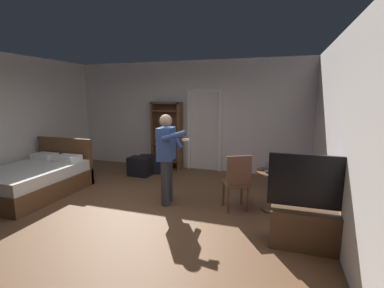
{
  "coord_description": "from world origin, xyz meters",
  "views": [
    {
      "loc": [
        2.37,
        -3.82,
        1.97
      ],
      "look_at": [
        0.96,
        0.54,
        1.15
      ],
      "focal_mm": 25.45,
      "sensor_mm": 36.0,
      "label": 1
    }
  ],
  "objects_px": {
    "bed": "(35,179)",
    "suitcase_small": "(151,164)",
    "bookshelf": "(167,133)",
    "side_table": "(274,184)",
    "tv_flatscreen": "(313,221)",
    "bottle_on_table": "(284,167)",
    "laptop": "(274,169)",
    "suitcase_dark": "(140,166)",
    "person_blue_shirt": "(167,153)",
    "wooden_chair": "(237,180)"
  },
  "relations": [
    {
      "from": "wooden_chair",
      "to": "suitcase_small",
      "type": "xyz_separation_m",
      "value": [
        -2.44,
        1.65,
        -0.31
      ]
    },
    {
      "from": "suitcase_dark",
      "to": "side_table",
      "type": "bearing_deg",
      "value": -18.17
    },
    {
      "from": "bed",
      "to": "laptop",
      "type": "xyz_separation_m",
      "value": [
        4.6,
        0.58,
        0.45
      ]
    },
    {
      "from": "side_table",
      "to": "laptop",
      "type": "distance_m",
      "value": 0.28
    },
    {
      "from": "bottle_on_table",
      "to": "tv_flatscreen",
      "type": "bearing_deg",
      "value": -69.07
    },
    {
      "from": "laptop",
      "to": "tv_flatscreen",
      "type": "bearing_deg",
      "value": -62.6
    },
    {
      "from": "bookshelf",
      "to": "wooden_chair",
      "type": "xyz_separation_m",
      "value": [
        2.22,
        -2.23,
        -0.42
      ]
    },
    {
      "from": "bookshelf",
      "to": "tv_flatscreen",
      "type": "height_order",
      "value": "bookshelf"
    },
    {
      "from": "tv_flatscreen",
      "to": "wooden_chair",
      "type": "xyz_separation_m",
      "value": [
        -1.12,
        0.87,
        0.18
      ]
    },
    {
      "from": "tv_flatscreen",
      "to": "laptop",
      "type": "relative_size",
      "value": 2.96
    },
    {
      "from": "laptop",
      "to": "suitcase_dark",
      "type": "xyz_separation_m",
      "value": [
        -3.19,
        1.2,
        -0.52
      ]
    },
    {
      "from": "bottle_on_table",
      "to": "wooden_chair",
      "type": "relative_size",
      "value": 0.26
    },
    {
      "from": "bed",
      "to": "wooden_chair",
      "type": "xyz_separation_m",
      "value": [
        4.01,
        0.43,
        0.24
      ]
    },
    {
      "from": "suitcase_dark",
      "to": "person_blue_shirt",
      "type": "bearing_deg",
      "value": -44.81
    },
    {
      "from": "bookshelf",
      "to": "side_table",
      "type": "relative_size",
      "value": 2.56
    },
    {
      "from": "bed",
      "to": "suitcase_dark",
      "type": "relative_size",
      "value": 3.61
    },
    {
      "from": "side_table",
      "to": "person_blue_shirt",
      "type": "bearing_deg",
      "value": -172.35
    },
    {
      "from": "bookshelf",
      "to": "tv_flatscreen",
      "type": "relative_size",
      "value": 1.44
    },
    {
      "from": "wooden_chair",
      "to": "suitcase_dark",
      "type": "relative_size",
      "value": 1.84
    },
    {
      "from": "laptop",
      "to": "suitcase_dark",
      "type": "distance_m",
      "value": 3.45
    },
    {
      "from": "tv_flatscreen",
      "to": "person_blue_shirt",
      "type": "height_order",
      "value": "person_blue_shirt"
    },
    {
      "from": "person_blue_shirt",
      "to": "suitcase_small",
      "type": "height_order",
      "value": "person_blue_shirt"
    },
    {
      "from": "bed",
      "to": "laptop",
      "type": "height_order",
      "value": "bed"
    },
    {
      "from": "side_table",
      "to": "wooden_chair",
      "type": "height_order",
      "value": "wooden_chair"
    },
    {
      "from": "suitcase_small",
      "to": "suitcase_dark",
      "type": "bearing_deg",
      "value": -132.97
    },
    {
      "from": "bed",
      "to": "suitcase_small",
      "type": "distance_m",
      "value": 2.6
    },
    {
      "from": "wooden_chair",
      "to": "person_blue_shirt",
      "type": "distance_m",
      "value": 1.33
    },
    {
      "from": "side_table",
      "to": "bottle_on_table",
      "type": "bearing_deg",
      "value": -29.74
    },
    {
      "from": "bookshelf",
      "to": "suitcase_dark",
      "type": "distance_m",
      "value": 1.2
    },
    {
      "from": "tv_flatscreen",
      "to": "suitcase_small",
      "type": "height_order",
      "value": "tv_flatscreen"
    },
    {
      "from": "bookshelf",
      "to": "person_blue_shirt",
      "type": "xyz_separation_m",
      "value": [
        0.96,
        -2.29,
        -0.02
      ]
    },
    {
      "from": "bookshelf",
      "to": "side_table",
      "type": "distance_m",
      "value": 3.52
    },
    {
      "from": "bottle_on_table",
      "to": "suitcase_small",
      "type": "xyz_separation_m",
      "value": [
        -3.19,
        1.53,
        -0.58
      ]
    },
    {
      "from": "bottle_on_table",
      "to": "suitcase_dark",
      "type": "height_order",
      "value": "bottle_on_table"
    },
    {
      "from": "bookshelf",
      "to": "person_blue_shirt",
      "type": "distance_m",
      "value": 2.48
    },
    {
      "from": "wooden_chair",
      "to": "person_blue_shirt",
      "type": "relative_size",
      "value": 0.6
    },
    {
      "from": "tv_flatscreen",
      "to": "side_table",
      "type": "bearing_deg",
      "value": 115.88
    },
    {
      "from": "bookshelf",
      "to": "wooden_chair",
      "type": "bearing_deg",
      "value": -45.05
    },
    {
      "from": "bed",
      "to": "side_table",
      "type": "xyz_separation_m",
      "value": [
        4.61,
        0.62,
        0.17
      ]
    },
    {
      "from": "person_blue_shirt",
      "to": "suitcase_small",
      "type": "distance_m",
      "value": 2.19
    },
    {
      "from": "bed",
      "to": "suitcase_small",
      "type": "height_order",
      "value": "bed"
    },
    {
      "from": "bed",
      "to": "side_table",
      "type": "bearing_deg",
      "value": 7.64
    },
    {
      "from": "bed",
      "to": "suitcase_small",
      "type": "bearing_deg",
      "value": 52.93
    },
    {
      "from": "bed",
      "to": "bookshelf",
      "type": "distance_m",
      "value": 3.26
    },
    {
      "from": "side_table",
      "to": "suitcase_dark",
      "type": "xyz_separation_m",
      "value": [
        -3.21,
        1.16,
        -0.24
      ]
    },
    {
      "from": "tv_flatscreen",
      "to": "person_blue_shirt",
      "type": "relative_size",
      "value": 0.76
    },
    {
      "from": "side_table",
      "to": "person_blue_shirt",
      "type": "relative_size",
      "value": 0.43
    },
    {
      "from": "bookshelf",
      "to": "side_table",
      "type": "bearing_deg",
      "value": -35.72
    },
    {
      "from": "laptop",
      "to": "suitcase_small",
      "type": "xyz_separation_m",
      "value": [
        -3.03,
        1.49,
        -0.52
      ]
    },
    {
      "from": "side_table",
      "to": "bottle_on_table",
      "type": "xyz_separation_m",
      "value": [
        0.14,
        -0.08,
        0.34
      ]
    }
  ]
}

